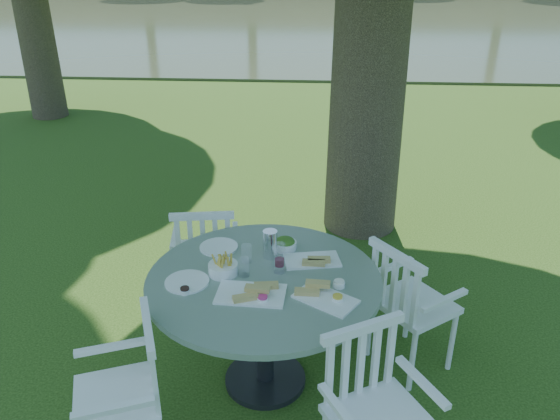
# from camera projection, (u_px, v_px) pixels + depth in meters

# --- Properties ---
(ground) EXTENTS (140.00, 140.00, 0.00)m
(ground) POSITION_uv_depth(u_px,v_px,m) (278.00, 312.00, 4.55)
(ground) COLOR #19360B
(ground) RESTS_ON ground
(table) EXTENTS (1.50, 1.50, 0.85)m
(table) POSITION_uv_depth(u_px,v_px,m) (264.00, 297.00, 3.52)
(table) COLOR black
(table) RESTS_ON ground
(chair_ne) EXTENTS (0.67, 0.67, 0.98)m
(chair_ne) POSITION_uv_depth(u_px,v_px,m) (404.00, 300.00, 3.71)
(chair_ne) COLOR white
(chair_ne) RESTS_ON ground
(chair_nw) EXTENTS (0.55, 0.52, 0.96)m
(chair_nw) POSITION_uv_depth(u_px,v_px,m) (205.00, 252.00, 4.34)
(chair_nw) COLOR white
(chair_nw) RESTS_ON ground
(chair_sw) EXTENTS (0.60, 0.62, 0.97)m
(chair_sw) POSITION_uv_depth(u_px,v_px,m) (133.00, 386.00, 2.98)
(chair_sw) COLOR white
(chair_sw) RESTS_ON ground
(chair_se) EXTENTS (0.66, 0.64, 0.97)m
(chair_se) POSITION_uv_depth(u_px,v_px,m) (371.00, 399.00, 2.89)
(chair_se) COLOR white
(chair_se) RESTS_ON ground
(tableware) EXTENTS (1.21, 0.90, 0.20)m
(tableware) POSITION_uv_depth(u_px,v_px,m) (259.00, 266.00, 3.51)
(tableware) COLOR white
(tableware) RESTS_ON table
(river) EXTENTS (100.00, 28.00, 0.12)m
(river) POSITION_uv_depth(u_px,v_px,m) (315.00, 18.00, 25.31)
(river) COLOR #323B23
(river) RESTS_ON ground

